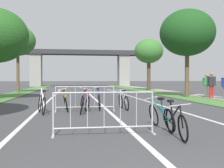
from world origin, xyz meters
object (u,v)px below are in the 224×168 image
Objects in this scene: pedestrian_in_red_jacket at (207,83)px; bicycle_silver_3 at (123,101)px; bicycle_black_7 at (175,123)px; bicycle_white_0 at (42,104)px; tree_right_maple_mid at (149,52)px; pedestrian_strolling at (211,83)px; crowd_barrier_nearest at (104,113)px; bicycle_orange_1 at (66,102)px; bicycle_purple_6 at (85,102)px; bicycle_red_5 at (83,103)px; bicycle_blue_4 at (99,101)px; tree_right_pine_near at (187,33)px; bicycle_teal_2 at (161,116)px; tree_left_cypress_far at (18,41)px; crowd_barrier_second at (85,99)px.

bicycle_silver_3 is at bearing -132.50° from pedestrian_in_red_jacket.
bicycle_white_0 is at bearing -49.82° from bicycle_black_7.
tree_right_maple_mid is 3.29× the size of pedestrian_strolling.
crowd_barrier_nearest is at bearing -14.43° from bicycle_black_7.
bicycle_purple_6 is (0.83, 0.22, -0.00)m from bicycle_orange_1.
bicycle_white_0 is at bearing -179.04° from bicycle_red_5.
bicycle_blue_4 is 0.93× the size of pedestrian_strolling.
bicycle_red_5 is 5.22m from bicycle_black_7.
pedestrian_strolling is (9.58, 5.35, 0.74)m from bicycle_orange_1.
bicycle_white_0 is 0.96× the size of pedestrian_strolling.
pedestrian_strolling reaches higher than crowd_barrier_nearest.
bicycle_purple_6 is at bearing 92.33° from crowd_barrier_nearest.
pedestrian_in_red_jacket reaches higher than crowd_barrier_nearest.
bicycle_teal_2 is at bearing -116.85° from tree_right_pine_near.
pedestrian_strolling is (10.47, 6.19, 0.70)m from bicycle_white_0.
bicycle_red_5 is 1.05× the size of pedestrian_in_red_jacket.
tree_left_cypress_far is at bearing 106.39° from bicycle_teal_2.
bicycle_orange_1 is 6.32m from bicycle_black_7.
pedestrian_strolling is (6.91, 11.08, 0.74)m from bicycle_black_7.
crowd_barrier_nearest reaches higher than bicycle_red_5.
tree_left_cypress_far is 3.82× the size of bicycle_blue_4.
bicycle_red_5 is at bearing -70.89° from tree_left_cypress_far.
tree_right_pine_near is 11.09m from bicycle_purple_6.
bicycle_blue_4 is (2.37, 1.06, -0.00)m from bicycle_white_0.
bicycle_red_5 is (5.52, -15.94, -4.56)m from tree_left_cypress_far.
bicycle_blue_4 reaches higher than bicycle_silver_3.
tree_right_pine_near is 11.80m from bicycle_orange_1.
bicycle_blue_4 reaches higher than bicycle_white_0.
tree_right_pine_near is at bearing 34.67° from bicycle_orange_1.
pedestrian_strolling is (14.41, -9.69, -3.85)m from tree_left_cypress_far.
bicycle_orange_1 is 1.02× the size of bicycle_purple_6.
bicycle_white_0 is at bearing 22.43° from bicycle_purple_6.
tree_left_cypress_far is at bearing -66.03° from bicycle_black_7.
bicycle_silver_3 is at bearing -109.44° from tree_right_maple_mid.
bicycle_orange_1 reaches higher than bicycle_purple_6.
pedestrian_strolling reaches higher than bicycle_orange_1.
tree_right_pine_near is 2.56× the size of crowd_barrier_second.
pedestrian_in_red_jacket is (8.93, 6.68, 0.51)m from crowd_barrier_second.
bicycle_teal_2 is at bearing -69.19° from tree_left_cypress_far.
crowd_barrier_second reaches higher than bicycle_orange_1.
tree_left_cypress_far is 17.79m from pedestrian_strolling.
tree_right_maple_mid is 3.46× the size of pedestrian_in_red_jacket.
tree_right_pine_near is at bearing -110.75° from bicycle_black_7.
bicycle_teal_2 is at bearing -69.12° from bicycle_blue_4.
bicycle_teal_2 is at bearing -105.30° from tree_right_maple_mid.
tree_right_pine_near is 3.75× the size of bicycle_orange_1.
bicycle_teal_2 is 1.02× the size of bicycle_blue_4.
tree_right_pine_near is 10.64m from bicycle_blue_4.
crowd_barrier_second is 0.91m from bicycle_orange_1.
tree_right_pine_near is at bearing 58.31° from crowd_barrier_nearest.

